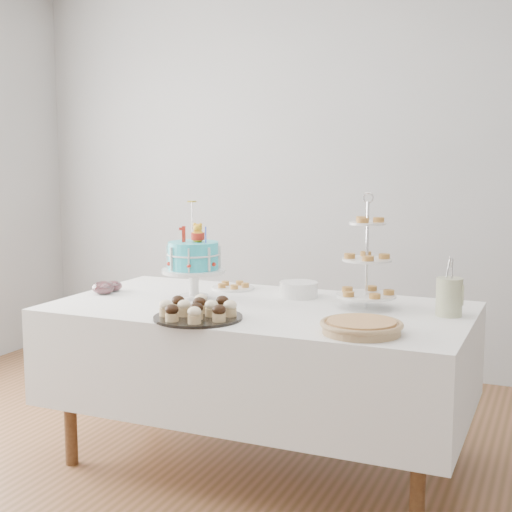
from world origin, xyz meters
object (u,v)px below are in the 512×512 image
at_px(pie, 361,326).
at_px(jam_bowl_a, 103,288).
at_px(birthday_cake, 194,272).
at_px(tiered_stand, 367,260).
at_px(pastry_plate, 233,286).
at_px(cupcake_tray, 198,309).
at_px(utensil_pitcher, 449,295).
at_px(jam_bowl_b, 113,286).
at_px(plate_stack, 299,289).
at_px(table, 260,353).

distance_m(pie, jam_bowl_a, 1.44).
distance_m(birthday_cake, pie, 1.01).
bearing_deg(jam_bowl_a, tiered_stand, 8.56).
bearing_deg(pastry_plate, pie, -37.54).
relative_size(cupcake_tray, pastry_plate, 1.72).
distance_m(tiered_stand, pastry_plate, 0.82).
bearing_deg(utensil_pitcher, jam_bowl_b, -163.94).
bearing_deg(cupcake_tray, birthday_cake, 120.60).
relative_size(tiered_stand, plate_stack, 2.79).
xyz_separation_m(table, pie, (0.58, -0.33, 0.26)).
bearing_deg(birthday_cake, plate_stack, 9.78).
bearing_deg(cupcake_tray, jam_bowl_b, 150.88).
height_order(pastry_plate, jam_bowl_a, jam_bowl_a).
bearing_deg(birthday_cake, tiered_stand, -10.58).
relative_size(cupcake_tray, jam_bowl_b, 4.08).
bearing_deg(utensil_pitcher, plate_stack, -178.10).
xyz_separation_m(jam_bowl_a, jam_bowl_b, (0.00, 0.08, -0.01)).
distance_m(table, jam_bowl_a, 0.88).
distance_m(tiered_stand, plate_stack, 0.44).
height_order(pie, tiered_stand, tiered_stand).
bearing_deg(jam_bowl_b, jam_bowl_a, -90.00).
xyz_separation_m(plate_stack, jam_bowl_a, (-0.93, -0.33, -0.01)).
relative_size(pastry_plate, jam_bowl_a, 1.96).
bearing_deg(birthday_cake, cupcake_tray, -77.96).
distance_m(jam_bowl_b, utensil_pitcher, 1.68).
height_order(jam_bowl_b, utensil_pitcher, utensil_pitcher).
bearing_deg(jam_bowl_b, birthday_cake, -0.52).
relative_size(table, pastry_plate, 8.67).
relative_size(pie, pastry_plate, 1.48).
bearing_deg(plate_stack, table, -108.53).
bearing_deg(utensil_pitcher, birthday_cake, -162.41).
height_order(table, tiered_stand, tiered_stand).
bearing_deg(jam_bowl_b, tiered_stand, 4.90).
height_order(cupcake_tray, jam_bowl_a, cupcake_tray).
bearing_deg(jam_bowl_a, pastry_plate, 35.82).
xyz_separation_m(cupcake_tray, utensil_pitcher, (0.97, 0.49, 0.05)).
distance_m(table, pastry_plate, 0.51).
relative_size(table, cupcake_tray, 5.03).
height_order(plate_stack, jam_bowl_b, plate_stack).
distance_m(cupcake_tray, pie, 0.71).
bearing_deg(pastry_plate, tiered_stand, -14.26).
height_order(jam_bowl_a, utensil_pitcher, utensil_pitcher).
xyz_separation_m(birthday_cake, jam_bowl_a, (-0.48, -0.08, -0.10)).
relative_size(jam_bowl_a, utensil_pitcher, 0.44).
distance_m(birthday_cake, pastry_plate, 0.34).
xyz_separation_m(pie, tiered_stand, (-0.11, 0.48, 0.19)).
bearing_deg(birthday_cake, jam_bowl_a, 171.02).
bearing_deg(plate_stack, tiered_stand, -18.99).
xyz_separation_m(table, pastry_plate, (-0.30, 0.34, 0.24)).
bearing_deg(utensil_pitcher, table, -158.37).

